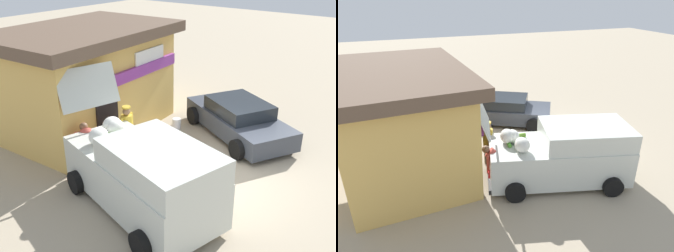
{
  "view_description": "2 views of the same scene",
  "coord_description": "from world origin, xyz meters",
  "views": [
    {
      "loc": [
        -8.5,
        -4.41,
        5.71
      ],
      "look_at": [
        -0.59,
        1.59,
        1.18
      ],
      "focal_mm": 41.47,
      "sensor_mm": 36.0,
      "label": 1
    },
    {
      "loc": [
        -9.84,
        5.25,
        5.69
      ],
      "look_at": [
        0.01,
        1.65,
        0.89
      ],
      "focal_mm": 32.35,
      "sensor_mm": 36.0,
      "label": 2
    }
  ],
  "objects": [
    {
      "name": "delivery_van",
      "position": [
        -2.66,
        0.75,
        0.95
      ],
      "size": [
        3.04,
        5.0,
        2.94
      ],
      "color": "silver",
      "rests_on": "ground_plane"
    },
    {
      "name": "vendor_standing",
      "position": [
        -1.09,
        2.7,
        0.96
      ],
      "size": [
        0.57,
        0.38,
        1.67
      ],
      "color": "#726047",
      "rests_on": "ground_plane"
    },
    {
      "name": "paint_bucket",
      "position": [
        1.52,
        2.82,
        0.18
      ],
      "size": [
        0.29,
        0.29,
        0.36
      ],
      "primitive_type": "cylinder",
      "color": "silver",
      "rests_on": "ground_plane"
    },
    {
      "name": "storefront_bar",
      "position": [
        -0.24,
        5.26,
        1.79
      ],
      "size": [
        6.24,
        4.39,
        3.48
      ],
      "color": "#E0B259",
      "rests_on": "ground_plane"
    },
    {
      "name": "unloaded_banana_pile",
      "position": [
        -1.86,
        3.84,
        0.21
      ],
      "size": [
        0.89,
        0.91,
        0.46
      ],
      "color": "silver",
      "rests_on": "ground_plane"
    },
    {
      "name": "parked_sedan",
      "position": [
        2.34,
        0.87,
        0.58
      ],
      "size": [
        3.55,
        4.49,
        1.21
      ],
      "color": "#383D47",
      "rests_on": "ground_plane"
    },
    {
      "name": "ground_plane",
      "position": [
        0.0,
        0.0,
        0.0
      ],
      "size": [
        60.0,
        60.0,
        0.0
      ],
      "primitive_type": "plane",
      "color": "tan"
    },
    {
      "name": "customer_bending",
      "position": [
        -2.45,
        2.84,
        0.91
      ],
      "size": [
        0.67,
        0.77,
        1.48
      ],
      "color": "navy",
      "rests_on": "ground_plane"
    }
  ]
}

